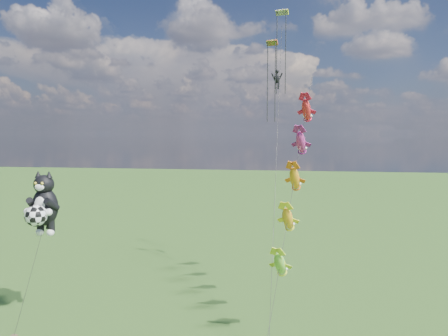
# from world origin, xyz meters

# --- Properties ---
(cat_kite_rig) EXTENTS (2.37, 4.07, 11.67)m
(cat_kite_rig) POSITION_xyz_m (-3.80, 6.56, 9.13)
(cat_kite_rig) COLOR brown
(cat_kite_rig) RESTS_ON ground
(fish_windsock_rig) EXTENTS (3.43, 15.65, 19.56)m
(fish_windsock_rig) POSITION_xyz_m (14.69, 10.74, 10.96)
(fish_windsock_rig) COLOR brown
(fish_windsock_rig) RESTS_ON ground
(parafoil_rig) EXTENTS (1.90, 17.53, 26.24)m
(parafoil_rig) POSITION_xyz_m (12.94, 17.73, 19.94)
(parafoil_rig) COLOR brown
(parafoil_rig) RESTS_ON ground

